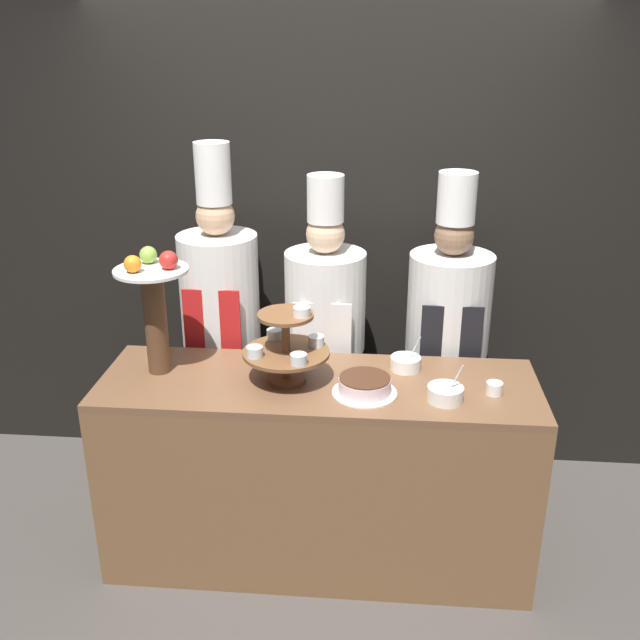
{
  "coord_description": "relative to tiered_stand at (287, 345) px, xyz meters",
  "views": [
    {
      "loc": [
        0.25,
        -2.47,
        2.35
      ],
      "look_at": [
        0.0,
        0.41,
        1.18
      ],
      "focal_mm": 40.0,
      "sensor_mm": 36.0,
      "label": 1
    }
  ],
  "objects": [
    {
      "name": "ground_plane",
      "position": [
        0.14,
        -0.3,
        -1.09
      ],
      "size": [
        14.0,
        14.0,
        0.0
      ],
      "primitive_type": "plane",
      "color": "#47423D"
    },
    {
      "name": "wall_back",
      "position": [
        0.14,
        0.95,
        0.31
      ],
      "size": [
        10.0,
        0.06,
        2.8
      ],
      "color": "black",
      "rests_on": "ground_plane"
    },
    {
      "name": "buffet_counter",
      "position": [
        0.14,
        0.0,
        -0.63
      ],
      "size": [
        1.93,
        0.61,
        0.93
      ],
      "color": "brown",
      "rests_on": "ground_plane"
    },
    {
      "name": "tiered_stand",
      "position": [
        0.0,
        0.0,
        0.0
      ],
      "size": [
        0.38,
        0.38,
        0.36
      ],
      "color": "brown",
      "rests_on": "buffet_counter"
    },
    {
      "name": "fruit_pedestal",
      "position": [
        -0.59,
        0.05,
        0.17
      ],
      "size": [
        0.32,
        0.32,
        0.56
      ],
      "color": "brown",
      "rests_on": "buffet_counter"
    },
    {
      "name": "cake_round",
      "position": [
        0.34,
        -0.09,
        -0.13
      ],
      "size": [
        0.28,
        0.28,
        0.08
      ],
      "color": "white",
      "rests_on": "buffet_counter"
    },
    {
      "name": "cup_white",
      "position": [
        0.89,
        -0.05,
        -0.14
      ],
      "size": [
        0.07,
        0.07,
        0.05
      ],
      "color": "white",
      "rests_on": "buffet_counter"
    },
    {
      "name": "serving_bowl_near",
      "position": [
        0.68,
        -0.13,
        -0.14
      ],
      "size": [
        0.15,
        0.15,
        0.17
      ],
      "color": "white",
      "rests_on": "buffet_counter"
    },
    {
      "name": "serving_bowl_far",
      "position": [
        0.52,
        0.16,
        -0.14
      ],
      "size": [
        0.14,
        0.14,
        0.16
      ],
      "color": "white",
      "rests_on": "buffet_counter"
    },
    {
      "name": "chef_left",
      "position": [
        -0.42,
        0.56,
        -0.11
      ],
      "size": [
        0.4,
        0.4,
        1.87
      ],
      "color": "#28282D",
      "rests_on": "ground_plane"
    },
    {
      "name": "chef_center_left",
      "position": [
        0.12,
        0.56,
        -0.16
      ],
      "size": [
        0.41,
        0.41,
        1.73
      ],
      "color": "black",
      "rests_on": "ground_plane"
    },
    {
      "name": "chef_center_right",
      "position": [
        0.74,
        0.56,
        -0.16
      ],
      "size": [
        0.41,
        0.41,
        1.75
      ],
      "color": "black",
      "rests_on": "ground_plane"
    }
  ]
}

